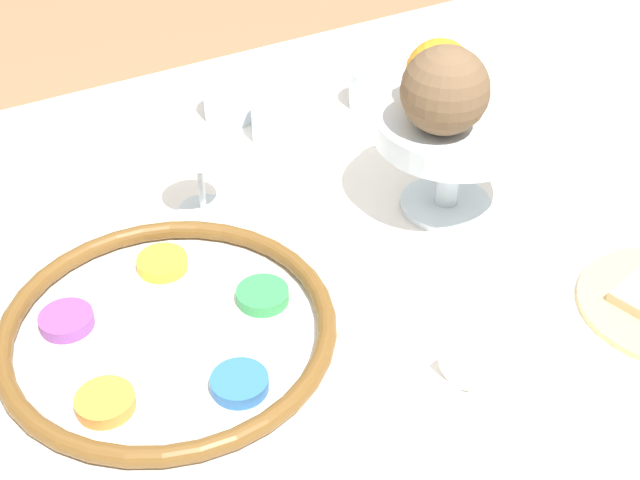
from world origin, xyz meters
The scene contains 10 objects.
dining_table centered at (0.00, 0.00, 0.36)m, with size 1.58×1.01×0.73m.
seder_plate centered at (-0.26, -0.05, 0.74)m, with size 0.34×0.34×0.03m.
wine_glass centered at (-0.14, 0.14, 0.83)m, with size 0.07×0.07×0.14m.
fruit_stand centered at (0.12, 0.01, 0.83)m, with size 0.18×0.18×0.13m.
orange_fruit centered at (0.12, 0.04, 0.89)m, with size 0.08×0.08×0.08m.
coconut centered at (0.09, -0.01, 0.90)m, with size 0.10×0.10×0.10m.
napkin_roll centered at (0.04, -0.22, 0.75)m, with size 0.16×0.08×0.04m.
cup_near centered at (0.02, 0.25, 0.76)m, with size 0.07×0.07×0.06m.
cup_mid centered at (-0.02, 0.33, 0.76)m, with size 0.07×0.07×0.06m.
cup_far centered at (0.18, 0.26, 0.76)m, with size 0.07×0.07×0.06m.
Camera 1 is at (-0.43, -0.69, 1.37)m, focal length 50.00 mm.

